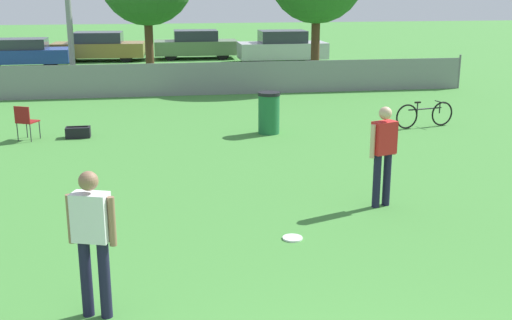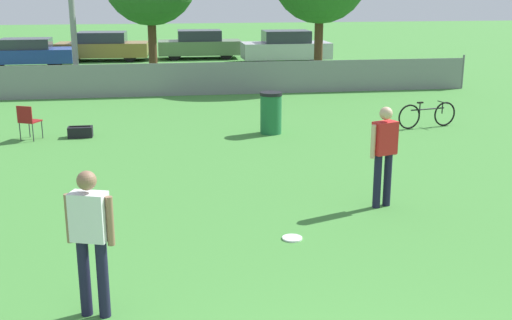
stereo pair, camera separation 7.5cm
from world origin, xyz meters
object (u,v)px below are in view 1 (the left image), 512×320
player_receiver_white (92,234)px  gear_bag_sideline (78,132)px  trash_bin (269,113)px  parked_car_silver (282,47)px  player_defender_red (383,149)px  frisbee_disc (292,238)px  folding_chair_sideline (26,120)px  parked_car_blue (23,53)px  bicycle_sideline (425,115)px  parked_car_olive (196,45)px  parked_car_tan (99,47)px

player_receiver_white → gear_bag_sideline: player_receiver_white is taller
trash_bin → parked_car_silver: size_ratio=0.25×
player_defender_red → trash_bin: 5.81m
frisbee_disc → folding_chair_sideline: (-4.98, 7.08, 0.49)m
parked_car_blue → bicycle_sideline: bearing=-49.8°
bicycle_sideline → parked_car_silver: size_ratio=0.41×
parked_car_olive → trash_bin: bearing=-87.3°
player_receiver_white → player_defender_red: 5.40m
parked_car_olive → parked_car_silver: parked_car_silver is taller
parked_car_olive → player_defender_red: bearing=-85.6°
parked_car_tan → gear_bag_sideline: bearing=-84.5°
frisbee_disc → parked_car_tan: (-4.48, 23.97, 0.67)m
gear_bag_sideline → parked_car_tan: parked_car_tan is taller
bicycle_sideline → parked_car_blue: bearing=119.2°
player_defender_red → parked_car_tan: bearing=85.0°
folding_chair_sideline → parked_car_silver: (9.29, 14.91, 0.21)m
trash_bin → parked_car_olive: bearing=92.0°
bicycle_sideline → parked_car_tan: bearing=107.9°
frisbee_disc → parked_car_blue: 23.16m
player_receiver_white → bicycle_sideline: player_receiver_white is taller
player_defender_red → gear_bag_sideline: bearing=112.5°
player_receiver_white → bicycle_sideline: bearing=67.9°
player_defender_red → parked_car_olive: player_defender_red is taller
player_defender_red → bicycle_sideline: bearing=40.0°
parked_car_tan → parked_car_silver: bearing=-9.4°
trash_bin → parked_car_tan: parked_car_tan is taller
frisbee_disc → gear_bag_sideline: bearing=117.8°
parked_car_silver → gear_bag_sideline: bearing=-118.8°
player_receiver_white → player_defender_red: size_ratio=1.00×
trash_bin → parked_car_blue: 17.23m
folding_chair_sideline → gear_bag_sideline: size_ratio=1.46×
frisbee_disc → parked_car_tan: 24.39m
gear_bag_sideline → parked_car_blue: 15.16m
parked_car_olive → folding_chair_sideline: bearing=-106.5°
trash_bin → gear_bag_sideline: size_ratio=1.79×
parked_car_olive → parked_car_silver: bearing=-27.9°
folding_chair_sideline → trash_bin: 5.88m
gear_bag_sideline → parked_car_tan: (-0.68, 16.77, 0.55)m
folding_chair_sideline → bicycle_sideline: folding_chair_sideline is taller
player_receiver_white → parked_car_silver: (6.98, 23.87, -0.28)m
bicycle_sideline → parked_car_blue: parked_car_blue is taller
gear_bag_sideline → parked_car_olive: size_ratio=0.14×
parked_car_tan → parked_car_silver: size_ratio=1.07×
frisbee_disc → trash_bin: (0.90, 6.91, 0.51)m
trash_bin → parked_car_silver: bearing=77.3°
parked_car_blue → parked_car_olive: bearing=16.0°
player_receiver_white → parked_car_tan: size_ratio=0.38×
frisbee_disc → folding_chair_sideline: size_ratio=0.35×
folding_chair_sideline → parked_car_tan: parked_car_tan is taller
trash_bin → parked_car_olive: (-0.61, 17.27, 0.17)m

